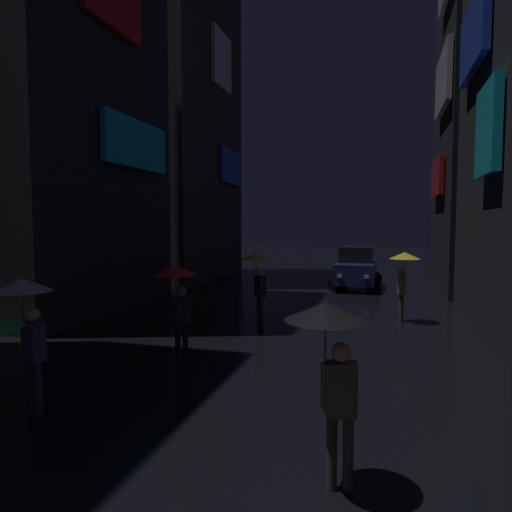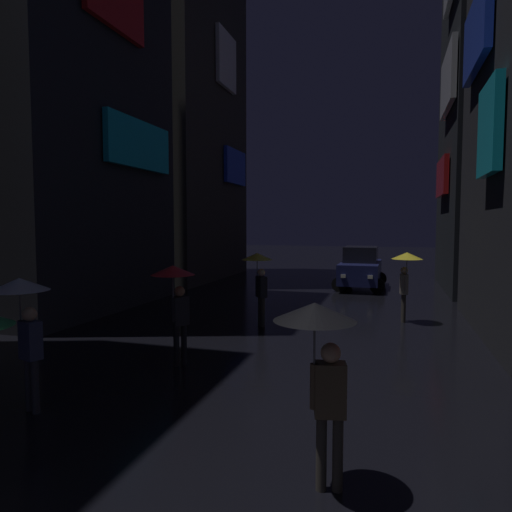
# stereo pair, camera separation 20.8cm
# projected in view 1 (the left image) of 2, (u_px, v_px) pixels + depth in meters

# --- Properties ---
(building_left_mid) EXTENTS (4.25, 7.74, 19.71)m
(building_left_mid) POSITION_uv_depth(u_px,v_px,m) (62.00, 18.00, 15.30)
(building_left_mid) COLOR #232328
(building_left_mid) RESTS_ON ground
(building_left_far) EXTENTS (4.25, 8.64, 22.71)m
(building_left_far) POSITION_uv_depth(u_px,v_px,m) (181.00, 66.00, 24.27)
(building_left_far) COLOR #33302D
(building_left_far) RESTS_ON ground
(building_right_far) EXTENTS (4.25, 7.59, 20.52)m
(building_right_far) POSITION_uv_depth(u_px,v_px,m) (492.00, 55.00, 19.82)
(building_right_far) COLOR black
(building_right_far) RESTS_ON ground
(pedestrian_foreground_right_clear) EXTENTS (0.90, 0.90, 2.12)m
(pedestrian_foreground_right_clear) POSITION_uv_depth(u_px,v_px,m) (26.00, 308.00, 7.06)
(pedestrian_foreground_right_clear) COLOR #2D2D38
(pedestrian_foreground_right_clear) RESTS_ON ground
(pedestrian_foreground_left_red) EXTENTS (0.90, 0.90, 2.12)m
(pedestrian_foreground_left_red) POSITION_uv_depth(u_px,v_px,m) (177.00, 287.00, 9.33)
(pedestrian_foreground_left_red) COLOR black
(pedestrian_foreground_left_red) RESTS_ON ground
(pedestrian_near_crossing_yellow) EXTENTS (0.90, 0.90, 2.12)m
(pedestrian_near_crossing_yellow) POSITION_uv_depth(u_px,v_px,m) (404.00, 267.00, 13.63)
(pedestrian_near_crossing_yellow) COLOR #38332D
(pedestrian_near_crossing_yellow) RESTS_ON ground
(pedestrian_far_right_yellow) EXTENTS (0.90, 0.90, 2.12)m
(pedestrian_far_right_yellow) POSITION_uv_depth(u_px,v_px,m) (257.00, 269.00, 13.17)
(pedestrian_far_right_yellow) COLOR #38332D
(pedestrian_far_right_yellow) RESTS_ON ground
(pedestrian_midstreet_left_black) EXTENTS (0.90, 0.90, 2.12)m
(pedestrian_midstreet_left_black) POSITION_uv_depth(u_px,v_px,m) (330.00, 343.00, 4.95)
(pedestrian_midstreet_left_black) COLOR #38332D
(pedestrian_midstreet_left_black) RESTS_ON ground
(car_distant) EXTENTS (2.29, 4.17, 1.92)m
(car_distant) POSITION_uv_depth(u_px,v_px,m) (356.00, 268.00, 20.97)
(car_distant) COLOR navy
(car_distant) RESTS_ON ground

